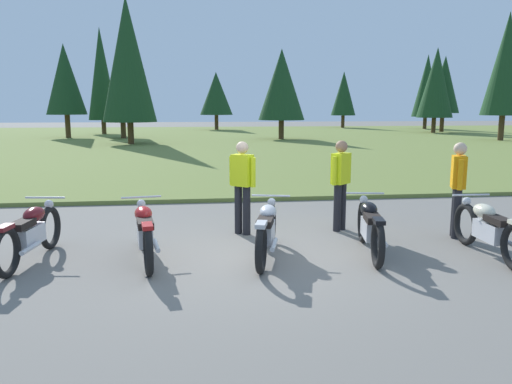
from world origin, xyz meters
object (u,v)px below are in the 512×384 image
Objects in this scene: rider_with_back_turned at (458,184)px; rider_near_row_end at (341,180)px; rider_checking_bike at (242,182)px; motorcycle_red at (145,232)px; motorcycle_cream at (489,229)px; motorcycle_maroon at (30,233)px; motorcycle_black at (370,226)px; motorcycle_silver at (267,230)px.

rider_near_row_end is (-1.88, 0.74, 0.00)m from rider_with_back_turned.
motorcycle_red is at bearing -138.97° from rider_checking_bike.
rider_checking_bike reaches higher than motorcycle_red.
rider_checking_bike reaches higher than motorcycle_cream.
motorcycle_maroon is at bearing -159.07° from rider_checking_bike.
motorcycle_maroon and motorcycle_cream have the same top height.
motorcycle_cream is at bearing -5.01° from motorcycle_maroon.
motorcycle_red is 3.44m from motorcycle_black.
motorcycle_maroon is at bearing -165.63° from rider_near_row_end.
motorcycle_maroon is 1.67m from motorcycle_red.
rider_with_back_turned is at bearing 85.04° from motorcycle_cream.
rider_with_back_turned is at bearing 7.57° from motorcycle_red.
motorcycle_maroon is 5.27m from rider_near_row_end.
motorcycle_maroon is 5.12m from motorcycle_black.
rider_near_row_end reaches higher than motorcycle_red.
rider_with_back_turned is (5.29, 0.70, 0.51)m from motorcycle_red.
motorcycle_maroon is at bearing 175.82° from motorcycle_silver.
rider_checking_bike reaches higher than motorcycle_maroon.
rider_near_row_end is (-1.78, 1.90, 0.51)m from motorcycle_cream.
motorcycle_red is 1.25× the size of rider_with_back_turned.
motorcycle_red is 3.74m from rider_near_row_end.
motorcycle_cream is 1.26× the size of rider_with_back_turned.
motorcycle_red is 5.36m from rider_with_back_turned.
rider_with_back_turned is (0.10, 1.16, 0.51)m from motorcycle_cream.
motorcycle_maroon is 1.25× the size of rider_near_row_end.
motorcycle_black is 2.42m from rider_checking_bike.
rider_with_back_turned is at bearing -10.53° from rider_checking_bike.
rider_with_back_turned and rider_checking_bike have the same top height.
motorcycle_silver is 2.28m from rider_near_row_end.
motorcycle_cream is at bearing -27.24° from rider_checking_bike.
motorcycle_silver is 3.60m from rider_with_back_turned.
motorcycle_silver is 0.99× the size of motorcycle_black.
rider_near_row_end is 1.82m from rider_checking_bike.
motorcycle_red is 1.00× the size of motorcycle_black.
motorcycle_black is at bearing -156.81° from rider_with_back_turned.
motorcycle_silver is 3.39m from motorcycle_cream.
motorcycle_cream is (1.75, -0.37, 0.00)m from motorcycle_black.
motorcycle_maroon is 1.25× the size of rider_with_back_turned.
motorcycle_silver is (3.49, -0.25, 0.00)m from motorcycle_maroon.
rider_checking_bike is (1.60, 1.39, 0.51)m from motorcycle_red.
rider_near_row_end reaches higher than motorcycle_cream.
rider_near_row_end is at bearing 1.69° from rider_checking_bike.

